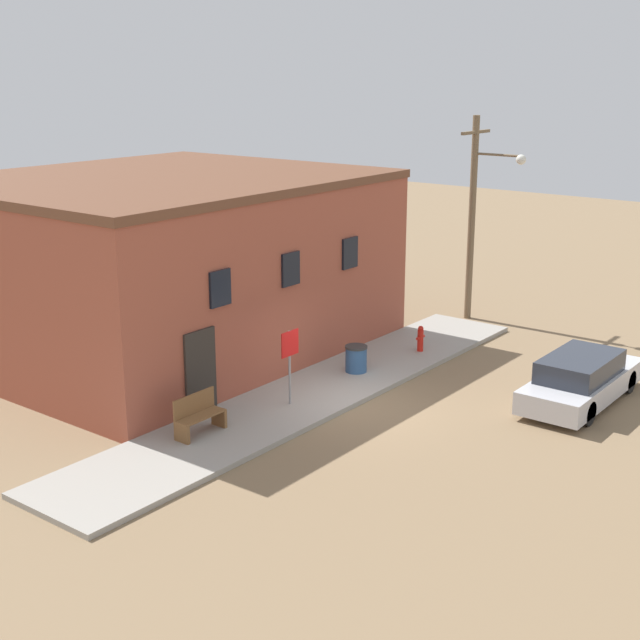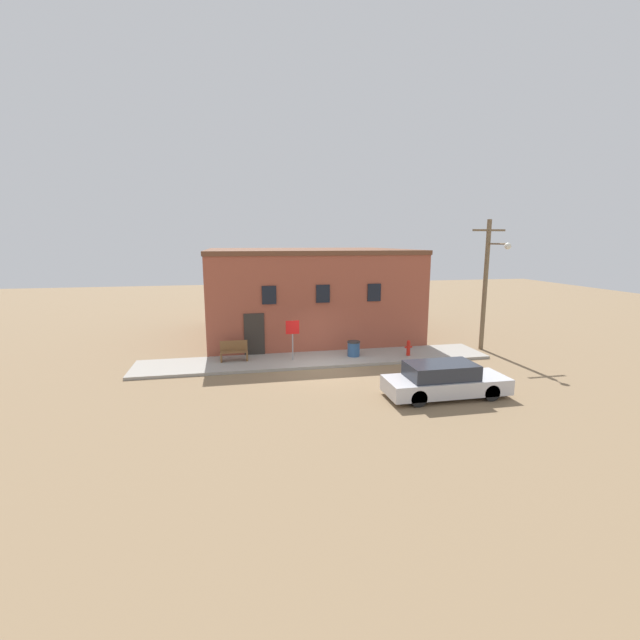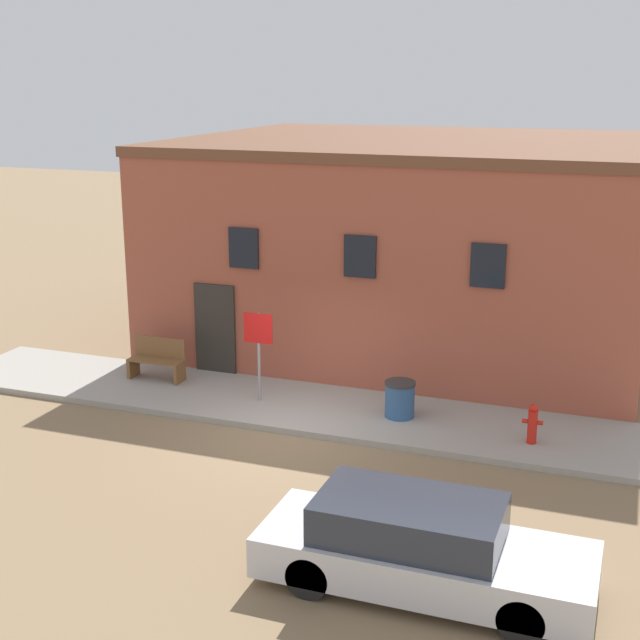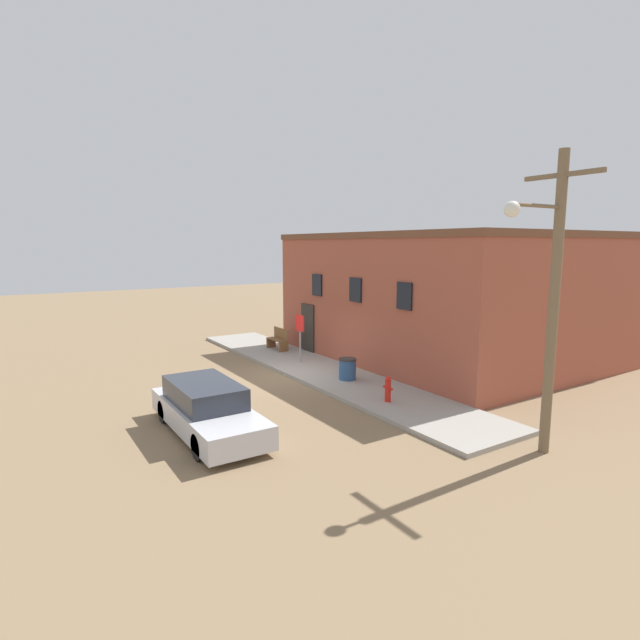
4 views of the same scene
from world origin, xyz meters
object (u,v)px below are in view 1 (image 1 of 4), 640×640
Objects in this scene: parked_car at (581,379)px; stop_sign at (290,353)px; fire_hydrant at (420,338)px; bench at (199,416)px; utility_pole at (476,210)px; trash_bin at (356,359)px.

stop_sign is at bearing 131.09° from parked_car.
fire_hydrant is 8.46m from bench.
utility_pole is 1.49× the size of parked_car.
bench reaches higher than trash_bin.
fire_hydrant is 5.59m from utility_pole.
utility_pole reaches higher than fire_hydrant.
utility_pole reaches higher than bench.
stop_sign is at bearing -177.60° from utility_pole.
fire_hydrant is 5.79m from stop_sign.
trash_bin is (-2.68, 0.44, -0.02)m from fire_hydrant.
fire_hydrant is at bearing 80.99° from parked_car.
bench is 1.72× the size of trash_bin.
fire_hydrant is at bearing -170.79° from utility_pole.
parked_car reaches higher than trash_bin.
fire_hydrant is 0.61× the size of bench.
stop_sign is 10.48m from utility_pole.
utility_pole reaches higher than trash_bin.
trash_bin is 6.00m from parked_car.
bench is (-8.43, 0.78, 0.05)m from fire_hydrant.
parked_car is (7.59, -6.05, 0.05)m from bench.
fire_hydrant is 0.11× the size of utility_pole.
utility_pole reaches higher than parked_car.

